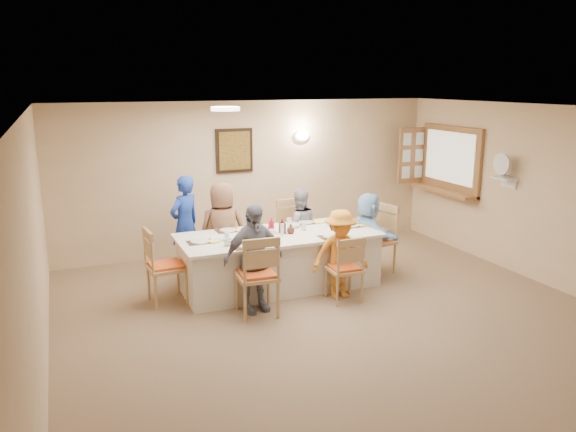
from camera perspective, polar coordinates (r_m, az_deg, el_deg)
name	(u,v)px	position (r m, az deg, el deg)	size (l,w,h in m)	color
ground	(349,328)	(6.72, 6.25, -11.21)	(7.00, 7.00, 0.00)	#8E755B
room_walls	(353,201)	(6.24, 6.61, 1.54)	(7.00, 7.00, 7.00)	tan
wall_picture	(234,151)	(9.26, -5.48, 6.63)	(0.62, 0.05, 0.72)	black
wall_sconce	(302,136)	(9.63, 1.45, 8.15)	(0.26, 0.09, 0.18)	white
ceiling_light	(225,109)	(7.12, -6.38, 10.78)	(0.36, 0.36, 0.05)	white
serving_hatch	(451,160)	(9.99, 16.20, 5.50)	(0.06, 1.50, 1.15)	brown
hatch_sill	(443,191)	(9.99, 15.46, 2.50)	(0.30, 1.50, 0.05)	brown
shutter_door	(412,155)	(10.44, 12.48, 6.04)	(0.55, 0.04, 1.00)	brown
fan_shelf	(504,178)	(8.94, 21.10, 3.59)	(0.22, 0.36, 0.03)	white
desk_fan	(503,168)	(8.90, 21.04, 4.54)	(0.30, 0.30, 0.28)	#A5A5A8
dining_table	(279,260)	(7.82, -0.94, -4.51)	(2.75, 1.16, 0.76)	silver
chair_back_left	(221,244)	(8.34, -6.81, -2.80)	(0.45, 0.45, 0.94)	tan
chair_back_right	(296,233)	(8.71, 0.80, -1.72)	(0.49, 0.49, 1.02)	tan
chair_front_left	(257,274)	(6.87, -3.18, -5.91)	(0.50, 0.50, 1.04)	tan
chair_front_right	(344,268)	(7.35, 5.73, -5.24)	(0.43, 0.43, 0.89)	tan
chair_left_end	(166,265)	(7.39, -12.25, -4.92)	(0.48, 0.48, 1.00)	tan
chair_right_end	(376,239)	(8.45, 8.89, -2.35)	(0.49, 0.49, 1.03)	tan
diner_back_left	(223,230)	(8.17, -6.63, -1.42)	(0.72, 0.50, 1.42)	brown
diner_back_right	(299,228)	(8.58, 1.12, -1.24)	(0.65, 0.53, 1.23)	#9698A4
diner_front_left	(253,258)	(6.92, -3.53, -4.29)	(0.85, 0.46, 1.37)	gray
diner_front_right	(340,254)	(7.41, 5.32, -3.87)	(0.82, 0.54, 1.19)	orange
diner_right_end	(368,234)	(8.36, 8.15, -1.78)	(0.37, 1.14, 1.23)	#99CDFC
caregiver	(185,224)	(8.50, -10.42, -0.80)	(0.64, 0.58, 1.46)	#1E42B8
placemat_fl	(247,246)	(7.14, -4.21, -3.11)	(0.36, 0.27, 0.01)	#472B19
plate_fl	(247,246)	(7.13, -4.21, -3.03)	(0.22, 0.22, 0.01)	white
napkin_fl	(261,245)	(7.15, -2.72, -3.01)	(0.13, 0.13, 0.01)	#FEFF35
placemat_fr	(331,237)	(7.58, 4.44, -2.12)	(0.33, 0.25, 0.01)	#472B19
plate_fr	(331,236)	(7.58, 4.44, -2.05)	(0.23, 0.23, 0.01)	white
napkin_fr	(345,236)	(7.62, 5.82, -2.02)	(0.13, 0.13, 0.01)	#FEFF35
placemat_bl	(228,231)	(7.91, -6.12, -1.49)	(0.33, 0.25, 0.01)	#472B19
plate_bl	(228,230)	(7.91, -6.12, -1.42)	(0.24, 0.24, 0.01)	white
napkin_bl	(241,230)	(7.91, -4.77, -1.40)	(0.15, 0.15, 0.01)	#FEFF35
placemat_br	(306,223)	(8.31, 1.84, -0.68)	(0.34, 0.25, 0.01)	#472B19
plate_br	(306,222)	(8.31, 1.84, -0.61)	(0.23, 0.23, 0.01)	white
napkin_br	(318,222)	(8.34, 3.11, -0.60)	(0.15, 0.15, 0.01)	#FEFF35
placemat_le	(200,242)	(7.40, -8.92, -2.64)	(0.33, 0.25, 0.01)	#472B19
plate_le	(200,241)	(7.39, -8.92, -2.56)	(0.25, 0.25, 0.02)	white
napkin_le	(215,241)	(7.39, -7.47, -2.55)	(0.13, 0.13, 0.01)	#FEFF35
placemat_re	(351,226)	(8.17, 6.37, -1.00)	(0.36, 0.27, 0.01)	#472B19
plate_re	(351,225)	(8.17, 6.38, -0.94)	(0.24, 0.24, 0.01)	white
napkin_re	(363,225)	(8.22, 7.64, -0.92)	(0.13, 0.13, 0.01)	#FEFF35
teacup_a	(228,242)	(7.20, -6.11, -2.66)	(0.13, 0.13, 0.09)	white
teacup_b	(289,220)	(8.28, 0.14, -0.46)	(0.09, 0.09, 0.08)	white
bowl_a	(271,239)	(7.37, -1.70, -2.33)	(0.22, 0.22, 0.05)	white
bowl_b	(294,225)	(8.05, 0.60, -0.96)	(0.23, 0.23, 0.06)	white
condiment_ketchup	(271,226)	(7.68, -1.71, -0.99)	(0.10, 0.10, 0.24)	#B20F24
condiment_brown	(282,226)	(7.73, -0.59, -0.98)	(0.12, 0.12, 0.21)	#421E11
condiment_malt	(291,229)	(7.71, 0.28, -1.32)	(0.13, 0.13, 0.13)	#421E11
drinking_glass	(267,230)	(7.69, -2.13, -1.44)	(0.06, 0.06, 0.09)	silver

